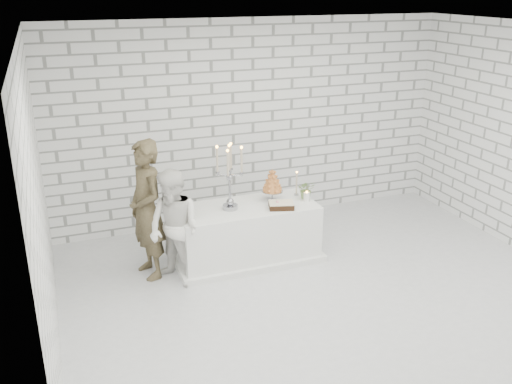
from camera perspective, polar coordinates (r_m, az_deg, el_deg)
The scene contains 14 objects.
ground at distance 6.79m, azimuth 7.16°, elevation -10.14°, with size 6.00×5.00×0.01m, color silver.
ceiling at distance 5.87m, azimuth 8.49°, elevation 15.95°, with size 6.00×5.00×0.01m, color white.
wall_back at distance 8.37m, azimuth -0.31°, elevation 7.07°, with size 6.00×0.01×3.00m, color white.
wall_front at distance 4.32m, azimuth 23.61°, elevation -8.15°, with size 6.00×0.01×3.00m, color white.
wall_left at distance 5.49m, azimuth -21.08°, elevation -1.68°, with size 0.01×5.00×3.00m, color white.
cake_table at distance 7.35m, azimuth -0.93°, elevation -4.18°, with size 1.80×0.80×0.75m, color white.
groom at distance 6.90m, azimuth -11.04°, elevation -1.80°, with size 0.64×0.42×1.74m, color #413622.
bride at distance 6.70m, azimuth -8.30°, elevation -3.73°, with size 0.70×0.54×1.43m, color white.
candelabra at distance 6.98m, azimuth -2.69°, elevation 1.52°, with size 0.35×0.35×0.85m, color #92929B, non-canonical shape.
croquembouche at distance 7.32m, azimuth 1.67°, elevation 0.73°, with size 0.28×0.28×0.44m, color #985325, non-canonical shape.
chocolate_cake at distance 7.14m, azimuth 2.58°, elevation -1.34°, with size 0.31×0.22×0.08m, color black.
pillar_candle at distance 7.38m, azimuth 5.17°, elevation -0.48°, with size 0.08×0.08×0.12m, color white.
extra_taper at distance 7.54m, azimuth 4.14°, elevation 0.81°, with size 0.06×0.06×0.32m, color #BDAB94.
flowers at distance 7.45m, azimuth 5.14°, elevation 0.25°, with size 0.23×0.20×0.25m, color #467535.
Camera 1 is at (-2.82, -5.13, 3.45)m, focal length 39.36 mm.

